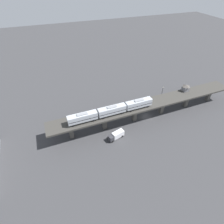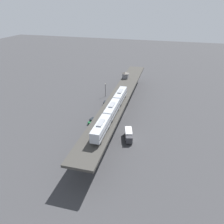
{
  "view_description": "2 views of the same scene",
  "coord_description": "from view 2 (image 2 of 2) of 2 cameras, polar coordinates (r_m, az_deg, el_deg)",
  "views": [
    {
      "loc": [
        -54.86,
        37.55,
        57.11
      ],
      "look_at": [
        -1.9,
        18.41,
        9.72
      ],
      "focal_mm": 28.0,
      "sensor_mm": 36.0,
      "label": 1
    },
    {
      "loc": [
        -20.41,
        81.9,
        43.52
      ],
      "look_at": [
        -1.9,
        18.41,
        9.72
      ],
      "focal_mm": 35.0,
      "sensor_mm": 36.0,
      "label": 2
    }
  ],
  "objects": [
    {
      "name": "street_car_green",
      "position": [
        87.23,
        -5.11,
        -2.27
      ],
      "size": [
        2.6,
        4.66,
        1.89
      ],
      "color": "#1E6638",
      "rests_on": "ground"
    },
    {
      "name": "signal_hut",
      "position": [
        112.4,
        3.53,
        9.68
      ],
      "size": [
        3.31,
        3.31,
        3.4
      ],
      "color": "slate",
      "rests_on": "elevated_viaduct"
    },
    {
      "name": "street_car_black",
      "position": [
        101.53,
        -1.72,
        2.25
      ],
      "size": [
        2.37,
        4.59,
        1.89
      ],
      "color": "black",
      "rests_on": "ground"
    },
    {
      "name": "street_car_white",
      "position": [
        115.63,
        1.41,
        5.45
      ],
      "size": [
        2.66,
        4.68,
        1.89
      ],
      "color": "silver",
      "rests_on": "ground"
    },
    {
      "name": "ground_plane",
      "position": [
        94.97,
        2.01,
        -0.23
      ],
      "size": [
        400.0,
        400.0,
        0.0
      ],
      "primitive_type": "plane",
      "color": "#38383A"
    },
    {
      "name": "subway_train",
      "position": [
        73.81,
        0.0,
        0.72
      ],
      "size": [
        3.83,
        37.26,
        4.45
      ],
      "color": "#ADB2BA",
      "rests_on": "elevated_viaduct"
    },
    {
      "name": "elevated_viaduct",
      "position": [
        92.12,
        2.11,
        3.72
      ],
      "size": [
        10.87,
        92.19,
        8.22
      ],
      "color": "#393733",
      "rests_on": "ground"
    },
    {
      "name": "street_lamp",
      "position": [
        110.12,
        -1.74,
        6.08
      ],
      "size": [
        0.44,
        0.44,
        6.94
      ],
      "color": "black",
      "rests_on": "ground"
    },
    {
      "name": "delivery_truck",
      "position": [
        76.8,
        4.37,
        -5.96
      ],
      "size": [
        4.1,
        7.54,
        3.2
      ],
      "color": "#333338",
      "rests_on": "ground"
    }
  ]
}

